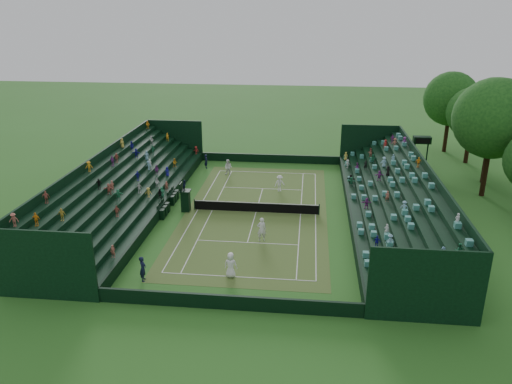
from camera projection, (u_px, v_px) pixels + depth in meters
ground at (256, 212)px, 46.14m from camera, size 160.00×160.00×0.00m
court_surface at (256, 212)px, 46.14m from camera, size 12.97×26.77×0.01m
perimeter_wall_north at (270, 158)px, 60.77m from camera, size 17.17×0.20×1.00m
perimeter_wall_south at (228, 302)px, 31.17m from camera, size 17.17×0.20×1.00m
perimeter_wall_east at (349, 211)px, 45.10m from camera, size 0.20×31.77×1.00m
perimeter_wall_west at (166, 204)px, 46.83m from camera, size 0.20×31.77×1.00m
north_grandstand at (397, 202)px, 44.32m from camera, size 6.60×32.00×4.90m
south_grandstand at (122, 191)px, 46.89m from camera, size 6.60×32.00×4.90m
tennis_net at (256, 207)px, 45.96m from camera, size 11.67×0.10×1.06m
scoreboard_tower at (422, 141)px, 58.15m from camera, size 2.00×1.00×3.70m
tree_row at (489, 122)px, 51.59m from camera, size 10.10×34.68×11.75m
umpire_chair at (185, 198)px, 46.00m from camera, size 0.97×0.97×3.04m
courtside_chairs at (169, 203)px, 46.87m from camera, size 0.60×5.56×1.30m
player_near_west at (231, 265)px, 34.78m from camera, size 0.96×0.67×1.87m
player_near_east at (262, 229)px, 40.17m from camera, size 0.83×0.64×2.03m
player_far_west at (228, 167)px, 56.07m from camera, size 1.03×0.89×1.81m
player_far_east at (280, 183)px, 51.14m from camera, size 1.29×1.10×1.72m
line_judge_north at (206, 161)px, 58.49m from camera, size 0.59×0.71×1.66m
line_judge_south at (143, 269)px, 34.33m from camera, size 0.52×0.72×1.83m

